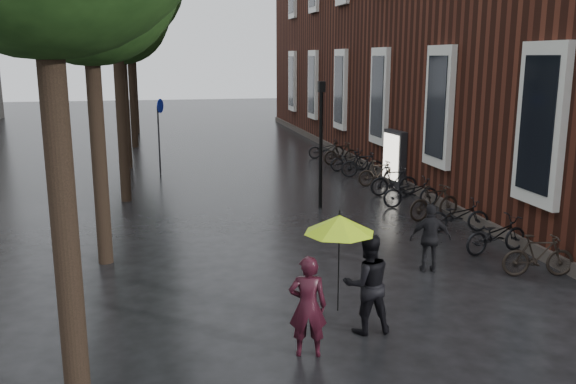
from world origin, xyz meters
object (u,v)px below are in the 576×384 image
object	(u,v)px
parked_bicycles	(394,182)
ad_lightbox	(394,158)
pedestrian_walking	(431,238)
lamp_post	(321,132)
person_burgundy	(308,306)
person_black	(367,284)

from	to	relation	value
parked_bicycles	ad_lightbox	world-z (taller)	ad_lightbox
pedestrian_walking	lamp_post	world-z (taller)	lamp_post
person_burgundy	parked_bicycles	xyz separation A→B (m)	(5.42, 10.02, -0.34)
person_burgundy	ad_lightbox	world-z (taller)	ad_lightbox
person_black	pedestrian_walking	world-z (taller)	person_black
person_black	lamp_post	world-z (taller)	lamp_post
lamp_post	parked_bicycles	bearing A→B (deg)	20.78
ad_lightbox	lamp_post	bearing A→B (deg)	-147.63
person_burgundy	ad_lightbox	distance (m)	13.13
parked_bicycles	ad_lightbox	xyz separation A→B (m)	(0.65, 1.63, 0.52)
ad_lightbox	lamp_post	distance (m)	4.55
person_burgundy	lamp_post	size ratio (longest dim) A/B	0.42
parked_bicycles	lamp_post	xyz separation A→B (m)	(-2.78, -1.06, 1.83)
lamp_post	person_burgundy	bearing A→B (deg)	-106.39
person_black	person_burgundy	bearing A→B (deg)	27.78
person_burgundy	ad_lightbox	bearing A→B (deg)	-105.37
parked_bicycles	person_burgundy	bearing A→B (deg)	-118.40
pedestrian_walking	person_black	bearing A→B (deg)	61.27
person_burgundy	ad_lightbox	size ratio (longest dim) A/B	0.82
parked_bicycles	ad_lightbox	distance (m)	1.83
person_black	parked_bicycles	distance (m)	10.36
person_burgundy	lamp_post	world-z (taller)	lamp_post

